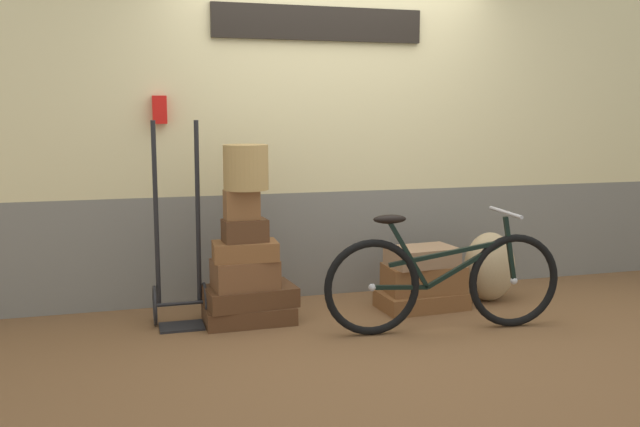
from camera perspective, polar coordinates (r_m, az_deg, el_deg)
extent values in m
cube|color=brown|center=(4.83, 3.78, -9.38)|extent=(9.09, 5.20, 0.06)
cube|color=slate|center=(5.51, 0.85, -2.34)|extent=(7.09, 0.20, 0.83)
cube|color=beige|center=(5.42, 0.88, 12.41)|extent=(7.09, 0.20, 1.98)
cube|color=black|center=(5.30, -0.07, 15.73)|extent=(1.63, 0.04, 0.25)
cube|color=red|center=(5.04, -13.38, 8.51)|extent=(0.10, 0.08, 0.20)
cube|color=#4C2D19|center=(4.81, -6.02, -8.38)|extent=(0.62, 0.39, 0.12)
cube|color=#4C2D19|center=(4.78, -5.90, -6.90)|extent=(0.65, 0.43, 0.13)
cube|color=brown|center=(4.71, -6.34, -5.06)|extent=(0.46, 0.32, 0.20)
cube|color=brown|center=(4.67, -6.33, -3.15)|extent=(0.45, 0.27, 0.13)
cube|color=#4C2D19|center=(4.65, -6.35, -1.44)|extent=(0.31, 0.21, 0.15)
cube|color=brown|center=(4.62, -6.63, 0.74)|extent=(0.24, 0.15, 0.20)
cube|color=brown|center=(5.16, 8.57, -7.22)|extent=(0.66, 0.42, 0.12)
cube|color=brown|center=(5.14, 8.72, -5.41)|extent=(0.58, 0.35, 0.20)
cube|color=#937051|center=(5.08, 8.60, -3.60)|extent=(0.52, 0.36, 0.14)
cylinder|color=#A8844C|center=(4.61, -6.28, 3.90)|extent=(0.31, 0.31, 0.31)
torus|color=black|center=(4.83, -13.75, -7.55)|extent=(0.02, 0.28, 0.28)
torus|color=black|center=(4.85, -9.71, -7.35)|extent=(0.02, 0.28, 0.28)
cylinder|color=black|center=(4.84, -11.72, -7.45)|extent=(0.34, 0.02, 0.02)
cylinder|color=black|center=(4.70, -13.66, -0.08)|extent=(0.03, 0.12, 1.27)
cylinder|color=black|center=(4.72, -10.26, 0.06)|extent=(0.03, 0.12, 1.27)
cube|color=black|center=(4.77, -11.58, -9.31)|extent=(0.30, 0.22, 0.02)
ellipsoid|color=tan|center=(5.42, 14.10, -4.37)|extent=(0.40, 0.34, 0.54)
torus|color=black|center=(4.46, 4.42, -6.24)|extent=(0.64, 0.11, 0.64)
sphere|color=#B2B2B7|center=(4.46, 4.42, -6.24)|extent=(0.05, 0.05, 0.05)
torus|color=black|center=(4.80, 16.03, -5.47)|extent=(0.64, 0.11, 0.64)
sphere|color=#B2B2B7|center=(4.80, 16.03, -5.47)|extent=(0.05, 0.05, 0.05)
cube|color=black|center=(4.63, 12.21, -4.20)|extent=(0.55, 0.08, 0.32)
cube|color=black|center=(4.48, 7.49, -3.50)|extent=(0.29, 0.06, 0.46)
cube|color=black|center=(4.51, 6.75, -6.20)|extent=(0.38, 0.06, 0.04)
cube|color=black|center=(4.56, 10.70, -3.31)|extent=(0.81, 0.11, 0.16)
cube|color=black|center=(4.74, 15.70, -2.90)|extent=(0.11, 0.04, 0.45)
ellipsoid|color=black|center=(4.39, 5.91, -0.48)|extent=(0.23, 0.11, 0.06)
cylinder|color=#A5A5AD|center=(4.68, 15.38, 0.10)|extent=(0.07, 0.46, 0.02)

